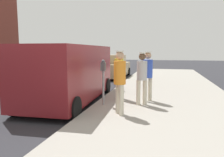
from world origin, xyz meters
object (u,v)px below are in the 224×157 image
Objects in this scene: pedestrian_in_orange at (120,78)px; parked_van at (70,72)px; parking_meter_near at (103,74)px; parked_sedan_ahead at (113,67)px; pedestrian_in_gray at (142,75)px; pedestrian_in_yellow at (119,71)px; pedestrian_in_blue at (148,73)px.

pedestrian_in_orange is 2.81m from parked_van.
parking_meter_near is 1.23m from pedestrian_in_orange.
pedestrian_in_orange is 9.82m from parked_sedan_ahead.
pedestrian_in_orange is (-0.50, -1.26, 0.04)m from pedestrian_in_gray.
parked_sedan_ahead is (-2.92, 8.24, -0.41)m from pedestrian_in_gray.
pedestrian_in_yellow is 1.07m from pedestrian_in_blue.
pedestrian_in_orange is 1.97m from pedestrian_in_blue.
pedestrian_in_yellow is at bearing -75.17° from parked_sedan_ahead.
pedestrian_in_orange reaches higher than pedestrian_in_blue.
pedestrian_in_gray is 1.16m from pedestrian_in_yellow.
pedestrian_in_blue is at bearing -68.11° from parked_sedan_ahead.
pedestrian_in_gray is 0.33× the size of parked_van.
pedestrian_in_blue is at bearing 32.58° from parking_meter_near.
pedestrian_in_gray is 0.97× the size of pedestrian_in_orange.
parked_van is (-1.83, -0.29, -0.04)m from pedestrian_in_yellow.
pedestrian_in_gray is at bearing -8.44° from parked_van.
pedestrian_in_yellow is at bearing 8.93° from parked_van.
pedestrian_in_orange reaches higher than pedestrian_in_yellow.
pedestrian_in_orange reaches higher than pedestrian_in_gray.
pedestrian_in_gray is (1.26, 0.29, -0.02)m from parking_meter_near.
pedestrian_in_orange is at bearing -75.67° from parked_sedan_ahead.
pedestrian_in_blue reaches higher than pedestrian_in_gray.
parking_meter_near is at bearing -147.42° from pedestrian_in_blue.
parked_sedan_ahead is (-2.00, 7.55, -0.45)m from pedestrian_in_yellow.
pedestrian_in_yellow is 0.41× the size of parked_sedan_ahead.
pedestrian_in_orange is at bearing -108.97° from pedestrian_in_blue.
parking_meter_near is 0.84× the size of pedestrian_in_orange.
parking_meter_near is at bearing -78.94° from parked_sedan_ahead.
parked_van is at bearing -88.78° from parked_sedan_ahead.
parking_meter_near is 0.84× the size of pedestrian_in_yellow.
parked_van is (-1.50, 0.70, -0.03)m from parking_meter_near.
pedestrian_in_blue is 8.24m from parked_sedan_ahead.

